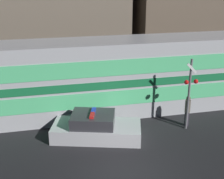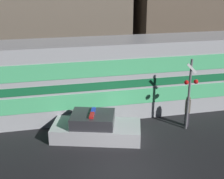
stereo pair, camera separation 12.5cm
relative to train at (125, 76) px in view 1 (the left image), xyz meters
The scene contains 7 objects.
ground_plane 6.73m from the train, 105.23° to the right, with size 120.00×120.00×0.00m, color black.
train is the anchor object (origin of this frame).
police_car 4.13m from the train, 128.00° to the right, with size 4.75×3.10×1.41m.
pedestrian 4.10m from the train, 46.30° to the right, with size 0.29×0.29×1.72m.
crossing_signal_near 4.04m from the train, 51.05° to the right, with size 0.75×0.31×3.82m.
building_left 9.50m from the train, 109.65° to the left, with size 10.04×6.80×9.52m.
building_center 9.87m from the train, 46.45° to the left, with size 7.33×4.21×10.37m.
Camera 1 is at (-3.08, -10.62, 7.68)m, focal length 50.00 mm.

